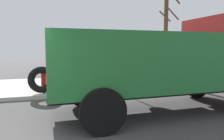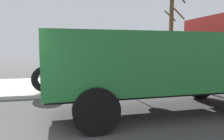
{
  "view_description": "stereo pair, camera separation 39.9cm",
  "coord_description": "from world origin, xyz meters",
  "px_view_note": "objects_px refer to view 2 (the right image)",
  "views": [
    {
      "loc": [
        1.35,
        -4.52,
        1.99
      ],
      "look_at": [
        3.3,
        2.45,
        1.24
      ],
      "focal_mm": 34.13,
      "sensor_mm": 36.0,
      "label": 1
    },
    {
      "loc": [
        1.73,
        -4.62,
        1.99
      ],
      "look_at": [
        3.3,
        2.45,
        1.24
      ],
      "focal_mm": 34.13,
      "sensor_mm": 36.0,
      "label": 2
    }
  ],
  "objects_px": {
    "fire_hydrant": "(47,79)",
    "dump_truck_green": "(169,60)",
    "loose_tire": "(45,79)",
    "stop_sign": "(120,54)",
    "bare_tree": "(171,27)"
  },
  "relations": [
    {
      "from": "fire_hydrant",
      "to": "dump_truck_green",
      "type": "relative_size",
      "value": 0.13
    },
    {
      "from": "loose_tire",
      "to": "stop_sign",
      "type": "relative_size",
      "value": 0.47
    },
    {
      "from": "bare_tree",
      "to": "dump_truck_green",
      "type": "bearing_deg",
      "value": -118.45
    },
    {
      "from": "loose_tire",
      "to": "bare_tree",
      "type": "height_order",
      "value": "bare_tree"
    },
    {
      "from": "loose_tire",
      "to": "stop_sign",
      "type": "height_order",
      "value": "stop_sign"
    },
    {
      "from": "stop_sign",
      "to": "bare_tree",
      "type": "xyz_separation_m",
      "value": [
        3.21,
        1.41,
        1.36
      ]
    },
    {
      "from": "dump_truck_green",
      "to": "bare_tree",
      "type": "bearing_deg",
      "value": 61.55
    },
    {
      "from": "loose_tire",
      "to": "bare_tree",
      "type": "bearing_deg",
      "value": 13.25
    },
    {
      "from": "stop_sign",
      "to": "fire_hydrant",
      "type": "bearing_deg",
      "value": 174.45
    },
    {
      "from": "dump_truck_green",
      "to": "bare_tree",
      "type": "distance_m",
      "value": 5.41
    },
    {
      "from": "stop_sign",
      "to": "bare_tree",
      "type": "relative_size",
      "value": 0.4
    },
    {
      "from": "loose_tire",
      "to": "stop_sign",
      "type": "bearing_deg",
      "value": 1.96
    },
    {
      "from": "fire_hydrant",
      "to": "loose_tire",
      "type": "xyz_separation_m",
      "value": [
        -0.07,
        -0.42,
        0.08
      ]
    },
    {
      "from": "fire_hydrant",
      "to": "dump_truck_green",
      "type": "xyz_separation_m",
      "value": [
        3.9,
        -3.48,
        0.98
      ]
    },
    {
      "from": "loose_tire",
      "to": "bare_tree",
      "type": "relative_size",
      "value": 0.19
    }
  ]
}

